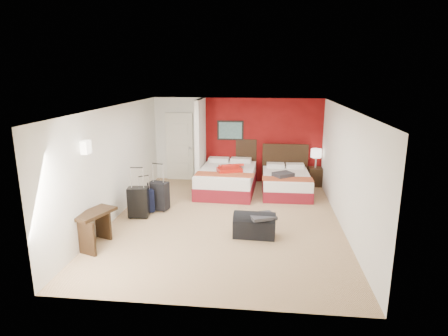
# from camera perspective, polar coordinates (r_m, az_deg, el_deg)

# --- Properties ---
(ground) EXTENTS (6.50, 6.50, 0.00)m
(ground) POSITION_cam_1_polar(r_m,az_deg,el_deg) (8.52, 0.28, -7.88)
(ground) COLOR tan
(ground) RESTS_ON ground
(room_walls) EXTENTS (5.02, 6.52, 2.50)m
(room_walls) POSITION_cam_1_polar(r_m,az_deg,el_deg) (9.73, -7.09, 2.55)
(room_walls) COLOR white
(room_walls) RESTS_ON ground
(red_accent_panel) EXTENTS (3.50, 0.04, 2.50)m
(red_accent_panel) POSITION_cam_1_polar(r_m,az_deg,el_deg) (11.25, 5.82, 4.12)
(red_accent_panel) COLOR maroon
(red_accent_panel) RESTS_ON ground
(partition_wall) EXTENTS (0.12, 1.20, 2.50)m
(partition_wall) POSITION_cam_1_polar(r_m,az_deg,el_deg) (10.80, -3.56, 3.74)
(partition_wall) COLOR silver
(partition_wall) RESTS_ON ground
(entry_door) EXTENTS (0.82, 0.06, 2.05)m
(entry_door) POSITION_cam_1_polar(r_m,az_deg,el_deg) (11.55, -6.73, 3.22)
(entry_door) COLOR silver
(entry_door) RESTS_ON ground
(bed_left) EXTENTS (1.59, 2.20, 0.64)m
(bed_left) POSITION_cam_1_polar(r_m,az_deg,el_deg) (10.45, 0.44, -1.82)
(bed_left) COLOR white
(bed_left) RESTS_ON ground
(bed_right) EXTENTS (1.30, 1.83, 0.54)m
(bed_right) POSITION_cam_1_polar(r_m,az_deg,el_deg) (10.42, 9.35, -2.34)
(bed_right) COLOR white
(bed_right) RESTS_ON ground
(red_suitcase_open) EXTENTS (0.90, 1.03, 0.11)m
(red_suitcase_open) POSITION_cam_1_polar(r_m,az_deg,el_deg) (10.24, 0.95, 0.02)
(red_suitcase_open) COLOR #B6190F
(red_suitcase_open) RESTS_ON bed_left
(jacket_bundle) EXTENTS (0.61, 0.59, 0.11)m
(jacket_bundle) POSITION_cam_1_polar(r_m,az_deg,el_deg) (10.04, 8.94, -1.01)
(jacket_bundle) COLOR #35353A
(jacket_bundle) RESTS_ON bed_right
(nightstand) EXTENTS (0.41, 0.41, 0.54)m
(nightstand) POSITION_cam_1_polar(r_m,az_deg,el_deg) (11.29, 13.57, -1.27)
(nightstand) COLOR black
(nightstand) RESTS_ON ground
(table_lamp) EXTENTS (0.37, 0.37, 0.55)m
(table_lamp) POSITION_cam_1_polar(r_m,az_deg,el_deg) (11.16, 13.73, 1.43)
(table_lamp) COLOR silver
(table_lamp) RESTS_ON nightstand
(suitcase_black) EXTENTS (0.48, 0.33, 0.68)m
(suitcase_black) POSITION_cam_1_polar(r_m,az_deg,el_deg) (8.77, -12.79, -5.22)
(suitcase_black) COLOR black
(suitcase_black) RESTS_ON ground
(suitcase_charcoal) EXTENTS (0.50, 0.37, 0.66)m
(suitcase_charcoal) POSITION_cam_1_polar(r_m,az_deg,el_deg) (9.14, -9.82, -4.32)
(suitcase_charcoal) COLOR black
(suitcase_charcoal) RESTS_ON ground
(suitcase_navy) EXTENTS (0.45, 0.42, 0.54)m
(suitcase_navy) POSITION_cam_1_polar(r_m,az_deg,el_deg) (9.01, -11.87, -5.11)
(suitcase_navy) COLOR black
(suitcase_navy) RESTS_ON ground
(duffel_bag) EXTENTS (0.85, 0.49, 0.42)m
(duffel_bag) POSITION_cam_1_polar(r_m,az_deg,el_deg) (7.67, 4.63, -8.78)
(duffel_bag) COLOR black
(duffel_bag) RESTS_ON ground
(jacket_draped) EXTENTS (0.61, 0.56, 0.06)m
(jacket_draped) POSITION_cam_1_polar(r_m,az_deg,el_deg) (7.53, 5.81, -7.26)
(jacket_draped) COLOR #333338
(jacket_draped) RESTS_ON duffel_bag
(desk) EXTENTS (0.67, 0.92, 0.69)m
(desk) POSITION_cam_1_polar(r_m,az_deg,el_deg) (7.58, -18.89, -8.73)
(desk) COLOR black
(desk) RESTS_ON ground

